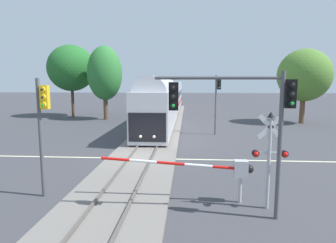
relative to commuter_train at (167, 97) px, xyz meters
The scene contains 12 objects.
ground_plane 22.59m from the commuter_train, 90.01° to the right, with size 220.00×220.00×0.00m, color #3D3D42.
road_centre_stripe 22.59m from the commuter_train, 90.01° to the right, with size 44.00×0.20×0.01m.
railway_track 22.58m from the commuter_train, 90.01° to the right, with size 4.40×80.00×0.32m.
commuter_train is the anchor object (origin of this frame).
crossing_gate_near 29.46m from the commuter_train, 81.45° to the right, with size 6.39×0.40×1.87m.
crossing_signal_mast 30.28m from the commuter_train, 78.32° to the right, with size 1.36×0.44×3.87m.
traffic_signal_median 29.21m from the commuter_train, 96.33° to the right, with size 0.53×0.38×5.16m.
traffic_signal_far_side 14.43m from the commuter_train, 66.79° to the right, with size 0.53×0.38×5.57m.
traffic_signal_near_right 30.96m from the commuter_train, 80.82° to the right, with size 4.91×0.38×5.40m.
maple_right_background 17.58m from the commuter_train, 16.42° to the right, with size 6.18×6.18×8.81m.
pine_left_background 14.14m from the commuter_train, behind, with size 6.60×6.60×10.09m.
oak_behind_train 9.06m from the commuter_train, 158.42° to the right, with size 4.48×4.48×9.55m.
Camera 1 is at (2.96, -18.59, 5.03)m, focal length 31.43 mm.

